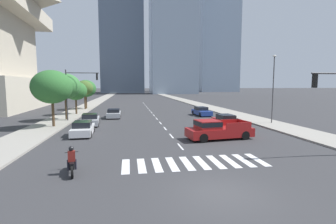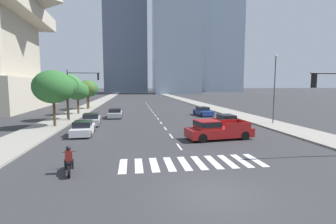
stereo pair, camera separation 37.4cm
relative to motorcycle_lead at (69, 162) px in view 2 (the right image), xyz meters
name	(u,v)px [view 2 (the right image)]	position (x,y,z in m)	size (l,w,h in m)	color
ground_plane	(215,194)	(6.82, -3.53, -0.58)	(800.00, 800.00, 0.00)	#333335
sidewalk_east	(229,112)	(19.63, 26.47, -0.51)	(4.00, 260.00, 0.15)	gray
sidewalk_west	(72,115)	(-5.99, 26.47, -0.51)	(4.00, 260.00, 0.15)	gray
crosswalk_near	(192,163)	(6.82, 0.73, -0.58)	(8.55, 2.68, 0.01)	silver
lane_divider_center	(153,112)	(6.82, 28.73, -0.58)	(0.14, 50.00, 0.01)	silver
motorcycle_lead	(69,162)	(0.00, 0.00, 0.00)	(0.77, 2.05, 1.49)	black
pickup_truck	(216,130)	(10.44, 6.83, 0.23)	(5.89, 2.78, 1.67)	maroon
sedan_blue_0	(203,112)	(14.07, 23.35, 0.03)	(2.12, 4.72, 1.32)	navy
sedan_silver_1	(115,114)	(0.86, 22.65, 0.01)	(1.91, 4.23, 1.29)	#B7BABF
sedan_silver_2	(91,120)	(-1.45, 16.29, 0.04)	(2.21, 4.53, 1.37)	#B7BABF
sedan_white_3	(83,128)	(-1.26, 10.43, 0.02)	(1.94, 4.43, 1.32)	silver
sedan_red_4	(227,122)	(13.64, 12.50, 0.05)	(1.87, 4.77, 1.39)	maroon
traffic_signal_far	(79,86)	(-3.36, 19.86, 3.94)	(4.35, 0.28, 6.45)	#333335
street_lamp_east	(275,84)	(19.93, 13.83, 4.17)	(0.50, 0.24, 7.99)	#3F3F42
street_tree_nearest	(53,87)	(-5.19, 15.23, 3.87)	(4.25, 4.25, 6.12)	#4C3823
street_tree_second	(67,86)	(-5.19, 20.98, 3.92)	(3.91, 3.91, 6.03)	#4C3823
street_tree_third	(78,91)	(-5.19, 27.30, 3.19)	(3.46, 3.46, 5.11)	#4C3823
street_tree_fourth	(87,88)	(-5.19, 35.38, 3.52)	(3.18, 3.18, 5.33)	#4C3823
street_tree_fifth	(88,89)	(-5.19, 36.75, 3.43)	(3.88, 3.88, 5.52)	#4C3823
office_tower_right_skyline	(221,39)	(67.26, 162.94, 37.75)	(27.69, 20.42, 86.42)	#8C9EB2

